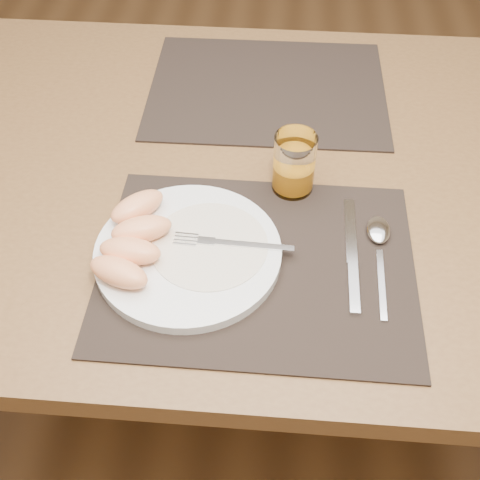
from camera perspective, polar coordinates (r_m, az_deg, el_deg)
name	(u,v)px	position (r m, az deg, el deg)	size (l,w,h in m)	color
ground	(248,382)	(1.62, 0.75, -13.33)	(5.00, 5.00, 0.00)	brown
table	(252,200)	(1.08, 1.10, 3.83)	(1.40, 0.90, 0.75)	brown
placemat_near	(257,265)	(0.87, 1.65, -2.37)	(0.45, 0.35, 0.00)	black
placemat_far	(267,89)	(1.20, 2.61, 14.11)	(0.45, 0.35, 0.00)	black
plate	(188,253)	(0.87, -4.95, -1.22)	(0.27, 0.27, 0.02)	white
plate_dressing	(209,245)	(0.87, -2.93, -0.46)	(0.17, 0.17, 0.00)	white
fork	(223,243)	(0.87, -1.64, -0.25)	(0.18, 0.03, 0.00)	silver
knife	(352,263)	(0.88, 10.60, -2.11)	(0.02, 0.22, 0.01)	silver
spoon	(379,237)	(0.91, 13.03, 0.25)	(0.04, 0.19, 0.01)	silver
juice_glass	(294,166)	(0.95, 5.13, 6.99)	(0.07, 0.07, 0.10)	white
grapefruit_wedges	(132,239)	(0.86, -10.19, 0.11)	(0.11, 0.21, 0.04)	#FFA568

